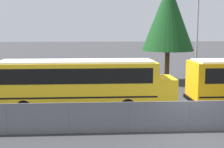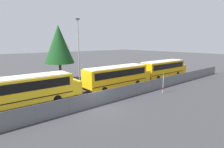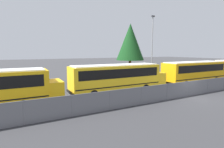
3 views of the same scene
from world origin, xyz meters
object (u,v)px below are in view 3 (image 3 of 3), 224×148
at_px(school_bus_1, 118,76).
at_px(tree_0, 130,42).
at_px(light_pole, 152,46).
at_px(school_bus_2, 195,71).

height_order(school_bus_1, tree_0, tree_0).
xyz_separation_m(light_pole, tree_0, (-1.39, 4.13, 0.75)).
bearing_deg(school_bus_2, light_pole, 119.22).
xyz_separation_m(school_bus_1, tree_0, (7.80, 9.38, 4.33)).
height_order(school_bus_2, tree_0, tree_0).
bearing_deg(school_bus_1, school_bus_2, -1.83).
distance_m(school_bus_2, light_pole, 7.39).
relative_size(school_bus_1, school_bus_2, 1.00).
distance_m(school_bus_1, tree_0, 12.95).
bearing_deg(light_pole, tree_0, 108.64).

